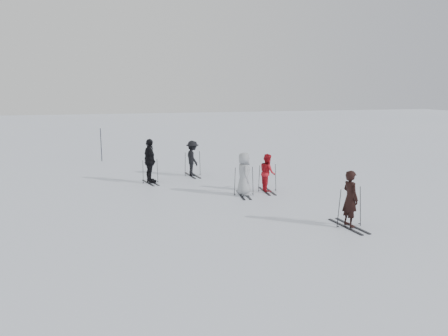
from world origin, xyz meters
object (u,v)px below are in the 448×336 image
(skier_uphill_left, at_px, (150,161))
(skier_uphill_far, at_px, (193,159))
(skier_red, at_px, (267,173))
(skier_grey, at_px, (244,174))
(piste_marker, at_px, (101,145))
(skier_near_dark, at_px, (350,199))

(skier_uphill_left, distance_m, skier_uphill_far, 2.49)
(skier_red, height_order, skier_uphill_left, skier_uphill_left)
(skier_grey, xyz_separation_m, skier_uphill_far, (-1.17, 4.53, -0.00))
(skier_grey, relative_size, skier_uphill_far, 1.00)
(skier_red, height_order, skier_grey, skier_grey)
(skier_uphill_left, bearing_deg, skier_red, -136.91)
(skier_uphill_far, height_order, piste_marker, piste_marker)
(skier_uphill_left, height_order, piste_marker, skier_uphill_left)
(skier_uphill_left, distance_m, piste_marker, 7.20)
(skier_grey, bearing_deg, piste_marker, 35.60)
(skier_uphill_left, bearing_deg, skier_near_dark, -160.66)
(skier_red, xyz_separation_m, skier_uphill_left, (-4.55, 3.01, 0.22))
(skier_grey, height_order, skier_uphill_far, skier_grey)
(skier_grey, bearing_deg, skier_red, -63.99)
(skier_grey, bearing_deg, skier_near_dark, -150.86)
(skier_uphill_left, relative_size, piste_marker, 1.02)
(skier_red, bearing_deg, skier_uphill_far, 33.97)
(skier_near_dark, xyz_separation_m, skier_grey, (-1.89, 4.78, -0.02))
(skier_near_dark, bearing_deg, skier_grey, 17.28)
(skier_red, height_order, skier_uphill_far, skier_uphill_far)
(skier_red, distance_m, skier_uphill_far, 4.75)
(skier_grey, distance_m, piste_marker, 11.66)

